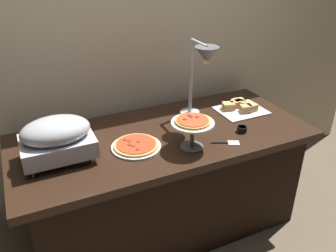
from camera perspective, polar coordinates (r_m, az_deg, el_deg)
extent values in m
plane|color=brown|center=(2.69, -0.66, -15.61)|extent=(8.00, 8.00, 0.00)
cube|color=#C6B593|center=(2.51, -5.66, 12.67)|extent=(4.40, 0.04, 2.40)
cube|color=black|center=(2.25, -0.76, -1.86)|extent=(1.90, 0.84, 0.05)
cube|color=black|center=(2.46, -0.70, -9.58)|extent=(1.75, 0.74, 0.71)
cylinder|color=#B7BABF|center=(1.96, -21.17, -7.31)|extent=(0.01, 0.01, 0.04)
cylinder|color=#B7BABF|center=(1.99, -12.21, -5.43)|extent=(0.01, 0.01, 0.04)
cylinder|color=#B7BABF|center=(2.15, -21.78, -4.17)|extent=(0.01, 0.01, 0.04)
cylinder|color=#B7BABF|center=(2.17, -13.64, -2.50)|extent=(0.01, 0.01, 0.04)
cube|color=#B7BABF|center=(2.03, -17.47, -3.11)|extent=(0.39, 0.28, 0.10)
ellipsoid|color=#B7BABF|center=(1.98, -17.86, -0.72)|extent=(0.37, 0.26, 0.14)
cylinder|color=#B7BABF|center=(2.51, 3.56, 2.23)|extent=(0.14, 0.14, 0.01)
cylinder|color=#B7BABF|center=(2.41, 3.74, 7.90)|extent=(0.02, 0.02, 0.52)
cylinder|color=#B7BABF|center=(2.26, 5.12, 13.31)|extent=(0.02, 0.19, 0.02)
cone|color=#595B60|center=(2.19, 6.32, 11.46)|extent=(0.15, 0.15, 0.10)
sphere|color=#F9EAB2|center=(2.20, 6.26, 10.46)|extent=(0.04, 0.04, 0.04)
cylinder|color=white|center=(2.10, -5.20, -3.38)|extent=(0.30, 0.30, 0.01)
cylinder|color=gold|center=(2.09, -5.22, -3.10)|extent=(0.27, 0.27, 0.01)
cylinder|color=#AD3D1E|center=(2.09, -5.23, -2.91)|extent=(0.24, 0.24, 0.00)
cylinder|color=maroon|center=(2.10, -4.89, -2.53)|extent=(0.02, 0.02, 0.00)
cylinder|color=maroon|center=(2.06, -5.66, -3.28)|extent=(0.02, 0.02, 0.00)
cylinder|color=maroon|center=(2.13, -7.03, -2.22)|extent=(0.02, 0.02, 0.00)
cylinder|color=maroon|center=(2.03, -4.97, -3.80)|extent=(0.02, 0.02, 0.00)
cylinder|color=maroon|center=(2.11, -6.36, -2.45)|extent=(0.02, 0.02, 0.00)
cylinder|color=maroon|center=(2.07, -6.27, -3.06)|extent=(0.02, 0.02, 0.00)
cylinder|color=#595B60|center=(2.06, 3.96, -1.59)|extent=(0.02, 0.02, 0.16)
cylinder|color=#595B60|center=(2.10, 3.89, -3.36)|extent=(0.14, 0.14, 0.01)
cylinder|color=white|center=(2.02, 4.04, 0.50)|extent=(0.25, 0.25, 0.01)
cylinder|color=#C68E42|center=(2.02, 4.05, 0.80)|extent=(0.21, 0.21, 0.01)
cylinder|color=#B74723|center=(2.01, 4.06, 1.01)|extent=(0.18, 0.18, 0.00)
cylinder|color=maroon|center=(2.01, 2.73, 1.13)|extent=(0.02, 0.02, 0.00)
cylinder|color=maroon|center=(2.04, 3.82, 1.54)|extent=(0.02, 0.02, 0.00)
cylinder|color=maroon|center=(2.04, 4.76, 1.50)|extent=(0.02, 0.02, 0.00)
cylinder|color=maroon|center=(2.06, 3.42, 1.74)|extent=(0.02, 0.02, 0.00)
cube|color=white|center=(2.59, 11.81, 2.49)|extent=(0.33, 0.27, 0.01)
cube|color=tan|center=(2.57, 12.54, 2.47)|extent=(0.09, 0.08, 0.02)
cube|color=#9E6642|center=(2.56, 12.58, 2.80)|extent=(0.09, 0.08, 0.01)
cube|color=tan|center=(2.55, 12.62, 3.12)|extent=(0.09, 0.08, 0.02)
cube|color=tan|center=(2.58, 9.78, 2.89)|extent=(0.10, 0.09, 0.02)
cube|color=#9E6642|center=(2.57, 9.81, 3.21)|extent=(0.10, 0.09, 0.01)
cube|color=tan|center=(2.57, 9.83, 3.54)|extent=(0.10, 0.09, 0.02)
cube|color=tan|center=(2.62, 10.70, 3.23)|extent=(0.08, 0.08, 0.02)
cube|color=#9E6642|center=(2.62, 10.73, 3.55)|extent=(0.08, 0.08, 0.01)
cube|color=tan|center=(2.61, 10.76, 3.87)|extent=(0.08, 0.08, 0.02)
cube|color=tan|center=(2.64, 11.72, 3.26)|extent=(0.09, 0.09, 0.02)
cube|color=#9E6642|center=(2.63, 11.75, 3.57)|extent=(0.09, 0.09, 0.01)
cube|color=tan|center=(2.62, 11.78, 3.89)|extent=(0.09, 0.09, 0.02)
cube|color=tan|center=(2.66, 11.44, 3.48)|extent=(0.09, 0.08, 0.02)
cube|color=#9E6642|center=(2.65, 11.47, 3.80)|extent=(0.09, 0.08, 0.01)
cube|color=tan|center=(2.64, 11.50, 4.12)|extent=(0.09, 0.08, 0.02)
cube|color=tan|center=(2.60, 13.31, 2.76)|extent=(0.07, 0.09, 0.02)
cube|color=#9E6642|center=(2.60, 13.35, 3.08)|extent=(0.07, 0.09, 0.01)
cube|color=tan|center=(2.59, 13.39, 3.40)|extent=(0.07, 0.09, 0.02)
cylinder|color=black|center=(2.30, 11.96, -0.52)|extent=(0.06, 0.06, 0.04)
cylinder|color=#562D14|center=(2.29, 11.99, -0.17)|extent=(0.05, 0.05, 0.01)
cube|color=#B7BABF|center=(2.17, 10.64, -2.72)|extent=(0.09, 0.08, 0.00)
cylinder|color=black|center=(2.16, 8.42, -2.69)|extent=(0.10, 0.05, 0.01)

